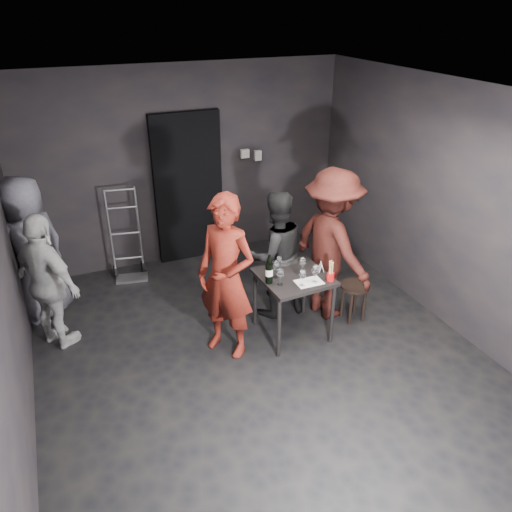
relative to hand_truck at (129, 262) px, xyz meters
name	(u,v)px	position (x,y,z in m)	size (l,w,h in m)	color
floor	(257,351)	(0.96, -2.18, -0.23)	(4.50, 5.00, 0.02)	black
ceiling	(257,93)	(0.96, -2.18, 2.47)	(4.50, 5.00, 0.02)	silver
wall_back	(186,166)	(0.96, 0.32, 1.12)	(4.50, 0.04, 2.70)	black
wall_front	(435,418)	(0.96, -4.68, 1.12)	(4.50, 0.04, 2.70)	black
wall_left	(0,286)	(-1.29, -2.18, 1.12)	(0.04, 5.00, 2.70)	black
wall_right	(442,205)	(3.21, -2.18, 1.12)	(0.04, 5.00, 2.70)	black
doorway	(189,189)	(0.96, 0.26, 0.82)	(0.95, 0.10, 2.10)	black
wallbox_upper	(245,154)	(1.81, 0.27, 1.22)	(0.12, 0.06, 0.12)	#B7B7B2
wallbox_lower	(258,155)	(2.01, 0.27, 1.17)	(0.10, 0.06, 0.14)	#B7B7B2
hand_truck	(129,262)	(0.00, 0.00, 0.00)	(0.42, 0.35, 1.26)	#B2B2B7
tasting_table	(293,283)	(1.46, -2.02, 0.43)	(0.72, 0.72, 0.75)	black
stool	(354,292)	(2.24, -2.05, 0.15)	(0.34, 0.34, 0.47)	black
server_red	(226,264)	(0.69, -2.01, 0.83)	(0.77, 0.50, 2.10)	maroon
woman_black	(275,253)	(1.46, -1.54, 0.57)	(0.77, 0.42, 1.58)	black
man_maroon	(333,231)	(2.05, -1.80, 0.85)	(1.40, 0.65, 2.16)	#36120E
bystander_cream	(48,281)	(-0.99, -1.19, 0.56)	(0.92, 0.44, 1.57)	beige
bystander_grey	(29,240)	(-1.12, -0.52, 0.77)	(0.97, 0.53, 1.99)	#53515C
tasting_mat	(309,282)	(1.54, -2.21, 0.53)	(0.28, 0.19, 0.00)	white
wine_glass_a	(280,276)	(1.24, -2.14, 0.62)	(0.07, 0.07, 0.19)	white
wine_glass_b	(276,269)	(1.26, -1.98, 0.62)	(0.08, 0.08, 0.20)	white
wine_glass_c	(279,263)	(1.35, -1.86, 0.62)	(0.07, 0.07, 0.18)	white
wine_glass_d	(303,277)	(1.44, -2.25, 0.62)	(0.07, 0.07, 0.19)	white
wine_glass_e	(315,273)	(1.60, -2.23, 0.63)	(0.08, 0.08, 0.21)	white
wine_glass_f	(303,265)	(1.57, -2.00, 0.62)	(0.07, 0.07, 0.19)	white
wine_bottle	(269,272)	(1.15, -2.06, 0.65)	(0.08, 0.08, 0.32)	black
breadstick_cup	(331,271)	(1.76, -2.27, 0.63)	(0.08, 0.08, 0.25)	red
reserved_card	(320,267)	(1.77, -2.04, 0.57)	(0.07, 0.12, 0.09)	white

